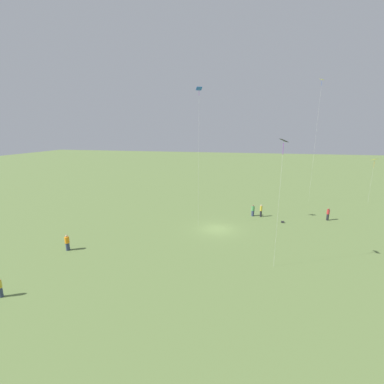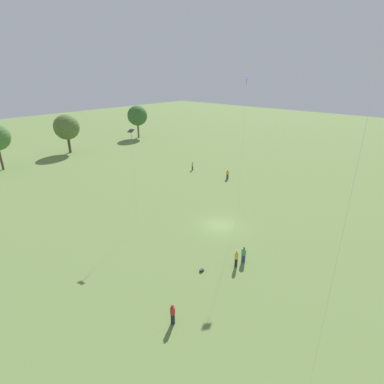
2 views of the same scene
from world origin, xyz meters
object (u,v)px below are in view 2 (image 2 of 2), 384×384
object	(u,v)px
kite_0	(131,138)
kite_3	(246,92)
person_2	(173,314)
person_4	(244,254)
picnic_bag_0	(202,270)
person_0	(192,166)
person_3	(236,258)
kite_1	(380,61)
person_1	(228,174)

from	to	relation	value
kite_0	kite_3	bearing A→B (deg)	77.77
person_2	person_4	size ratio (longest dim) A/B	1.04
picnic_bag_0	kite_3	bearing A→B (deg)	16.53
person_0	person_2	xyz separation A→B (m)	(-29.92, -24.41, 0.09)
person_3	picnic_bag_0	bearing A→B (deg)	-80.93
person_3	kite_1	world-z (taller)	kite_1
person_4	kite_1	world-z (taller)	kite_1
person_3	kite_3	bearing A→B (deg)	166.56
person_1	kite_3	world-z (taller)	kite_3
person_1	kite_3	distance (m)	22.15
kite_3	picnic_bag_0	xyz separation A→B (m)	(-11.43, -3.39, -15.88)
picnic_bag_0	kite_1	bearing A→B (deg)	-115.42
person_0	picnic_bag_0	size ratio (longest dim) A/B	4.09
kite_1	kite_3	xyz separation A→B (m)	(17.47, 16.10, -2.47)
person_0	person_1	xyz separation A→B (m)	(0.32, -8.15, 0.03)
picnic_bag_0	kite_0	bearing A→B (deg)	79.58
kite_0	kite_1	world-z (taller)	kite_1
person_0	kite_1	bearing A→B (deg)	142.87
person_0	kite_1	size ratio (longest dim) A/B	0.08
kite_0	person_4	bearing A→B (deg)	39.98
person_2	person_1	bearing A→B (deg)	75.37
person_4	kite_0	world-z (taller)	kite_0
kite_0	kite_3	size ratio (longest dim) A/B	0.67
person_2	picnic_bag_0	xyz separation A→B (m)	(6.44, 2.48, -0.80)
kite_0	person_1	bearing A→B (deg)	126.28
person_1	picnic_bag_0	distance (m)	27.52
person_0	picnic_bag_0	bearing A→B (deg)	136.36
kite_0	kite_3	distance (m)	13.89
person_1	kite_1	size ratio (longest dim) A/B	0.08
person_4	kite_0	xyz separation A→B (m)	(-1.76, 14.78, 10.17)
kite_1	person_4	bearing A→B (deg)	-149.36
person_1	person_2	xyz separation A→B (m)	(-30.24, -16.27, 0.06)
kite_0	kite_1	bearing A→B (deg)	14.95
person_3	person_0	bearing A→B (deg)	-176.57
person_3	kite_3	xyz separation A→B (m)	(8.52, 5.43, 15.04)
person_0	person_4	xyz separation A→B (m)	(-19.40, -24.08, 0.03)
person_3	person_4	xyz separation A→B (m)	(1.17, -0.11, -0.10)
person_1	person_3	size ratio (longest dim) A/B	0.93
person_0	person_3	size ratio (longest dim) A/B	0.87
person_4	kite_0	bearing A→B (deg)	40.01
kite_0	kite_1	xyz separation A→B (m)	(-8.36, -25.34, 7.44)
person_2	picnic_bag_0	size ratio (longest dim) A/B	4.58
person_3	person_4	bearing A→B (deg)	128.69
person_3	kite_1	bearing A→B (deg)	4.08
kite_3	picnic_bag_0	world-z (taller)	kite_3
person_0	picnic_bag_0	xyz separation A→B (m)	(-23.48, -21.94, -0.71)
kite_0	kite_1	distance (m)	27.70
person_0	kite_0	xyz separation A→B (m)	(-21.15, -9.30, 10.20)
person_1	person_3	world-z (taller)	person_3
person_2	kite_0	xyz separation A→B (m)	(8.76, 15.11, 10.11)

